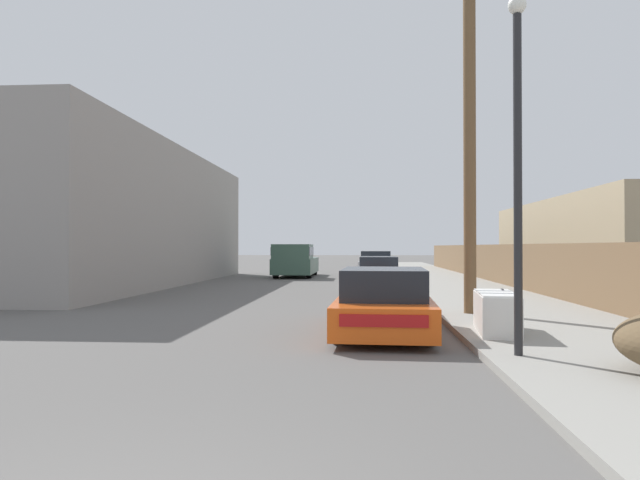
# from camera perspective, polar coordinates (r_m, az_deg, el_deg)

# --- Properties ---
(sidewalk_curb) EXTENTS (4.20, 63.00, 0.12)m
(sidewalk_curb) POSITION_cam_1_polar(r_m,az_deg,el_deg) (26.45, 12.61, -4.13)
(sidewalk_curb) COLOR gray
(sidewalk_curb) RESTS_ON ground
(discarded_fridge) EXTENTS (0.84, 1.86, 0.75)m
(discarded_fridge) POSITION_cam_1_polar(r_m,az_deg,el_deg) (10.81, 17.21, -6.92)
(discarded_fridge) COLOR silver
(discarded_fridge) RESTS_ON sidewalk_curb
(parked_sports_car_red) EXTENTS (1.95, 4.74, 1.25)m
(parked_sports_car_red) POSITION_cam_1_polar(r_m,az_deg,el_deg) (11.15, 6.41, -6.31)
(parked_sports_car_red) COLOR #E05114
(parked_sports_car_red) RESTS_ON ground
(car_parked_mid) EXTENTS (1.80, 4.47, 1.26)m
(car_parked_mid) POSITION_cam_1_polar(r_m,az_deg,el_deg) (23.72, 5.84, -3.25)
(car_parked_mid) COLOR silver
(car_parked_mid) RESTS_ON ground
(car_parked_far) EXTENTS (2.09, 4.13, 1.41)m
(car_parked_far) POSITION_cam_1_polar(r_m,az_deg,el_deg) (32.83, 5.64, -2.42)
(car_parked_far) COLOR silver
(car_parked_far) RESTS_ON ground
(pickup_truck) EXTENTS (2.09, 5.56, 1.79)m
(pickup_truck) POSITION_cam_1_polar(r_m,az_deg,el_deg) (31.19, -2.51, -2.08)
(pickup_truck) COLOR #385647
(pickup_truck) RESTS_ON ground
(utility_pole) EXTENTS (1.80, 0.29, 9.45)m
(utility_pole) POSITION_cam_1_polar(r_m,az_deg,el_deg) (14.10, 14.72, 12.90)
(utility_pole) COLOR brown
(utility_pole) RESTS_ON sidewalk_curb
(street_lamp) EXTENTS (0.26, 0.26, 5.13)m
(street_lamp) POSITION_cam_1_polar(r_m,az_deg,el_deg) (8.69, 19.16, 8.67)
(street_lamp) COLOR #232326
(street_lamp) RESTS_ON sidewalk_curb
(wooden_fence) EXTENTS (0.08, 41.77, 1.64)m
(wooden_fence) POSITION_cam_1_polar(r_m,az_deg,el_deg) (26.07, 17.09, -2.23)
(wooden_fence) COLOR brown
(wooden_fence) RESTS_ON sidewalk_curb
(building_left_block) EXTENTS (7.00, 20.37, 5.93)m
(building_left_block) POSITION_cam_1_polar(r_m,az_deg,el_deg) (26.96, -20.18, 2.13)
(building_left_block) COLOR gray
(building_left_block) RESTS_ON ground
(building_right_house) EXTENTS (6.00, 15.95, 3.73)m
(building_right_house) POSITION_cam_1_polar(r_m,az_deg,el_deg) (28.16, 27.17, -0.19)
(building_right_house) COLOR tan
(building_right_house) RESTS_ON ground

